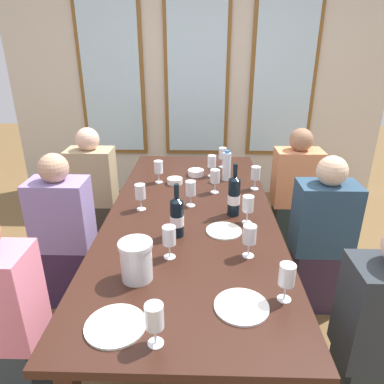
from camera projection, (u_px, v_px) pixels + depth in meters
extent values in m
plane|color=brown|center=(191.00, 305.00, 2.55)|extent=(12.00, 12.00, 0.00)
cube|color=beige|center=(197.00, 70.00, 3.94)|extent=(4.25, 0.06, 2.90)
cube|color=brown|center=(111.00, 71.00, 3.92)|extent=(0.72, 0.03, 1.88)
cube|color=silver|center=(111.00, 71.00, 3.91)|extent=(0.64, 0.01, 1.80)
cube|color=brown|center=(197.00, 71.00, 3.90)|extent=(0.72, 0.03, 1.88)
cube|color=silver|center=(197.00, 71.00, 3.88)|extent=(0.64, 0.01, 1.80)
cube|color=brown|center=(284.00, 71.00, 3.87)|extent=(0.72, 0.03, 1.88)
cube|color=silver|center=(284.00, 71.00, 3.86)|extent=(0.64, 0.01, 1.80)
cube|color=#351B13|center=(191.00, 215.00, 2.27)|extent=(1.05, 2.39, 0.04)
cube|color=#351B13|center=(151.00, 198.00, 3.44)|extent=(0.07, 0.07, 0.70)
cube|color=#351B13|center=(239.00, 199.00, 3.42)|extent=(0.07, 0.07, 0.70)
cylinder|color=white|center=(241.00, 306.00, 1.46)|extent=(0.23, 0.23, 0.01)
cylinder|color=white|center=(115.00, 325.00, 1.36)|extent=(0.24, 0.24, 0.01)
cylinder|color=white|center=(224.00, 231.00, 2.04)|extent=(0.21, 0.21, 0.01)
cylinder|color=silver|center=(137.00, 262.00, 1.61)|extent=(0.14, 0.14, 0.17)
cylinder|color=silver|center=(135.00, 244.00, 1.57)|extent=(0.16, 0.16, 0.02)
cylinder|color=black|center=(177.00, 219.00, 1.96)|extent=(0.08, 0.07, 0.21)
cone|color=black|center=(177.00, 199.00, 1.91)|extent=(0.08, 0.07, 0.02)
cylinder|color=black|center=(176.00, 191.00, 1.89)|extent=(0.03, 0.03, 0.08)
cylinder|color=white|center=(177.00, 220.00, 1.96)|extent=(0.08, 0.08, 0.06)
cylinder|color=black|center=(234.00, 197.00, 2.19)|extent=(0.07, 0.07, 0.24)
cone|color=black|center=(235.00, 178.00, 2.14)|extent=(0.07, 0.07, 0.02)
cylinder|color=black|center=(235.00, 170.00, 2.12)|extent=(0.03, 0.03, 0.08)
cylinder|color=white|center=(234.00, 199.00, 2.20)|extent=(0.08, 0.08, 0.06)
cylinder|color=white|center=(196.00, 173.00, 2.88)|extent=(0.13, 0.13, 0.05)
cylinder|color=white|center=(175.00, 181.00, 2.72)|extent=(0.12, 0.12, 0.04)
cylinder|color=white|center=(227.00, 167.00, 2.76)|extent=(0.06, 0.06, 0.22)
cylinder|color=blue|center=(227.00, 152.00, 2.71)|extent=(0.04, 0.04, 0.02)
cylinder|color=white|center=(222.00, 167.00, 3.08)|extent=(0.06, 0.06, 0.00)
cylinder|color=white|center=(222.00, 163.00, 3.06)|extent=(0.01, 0.01, 0.07)
cylinder|color=white|center=(223.00, 153.00, 3.03)|extent=(0.07, 0.07, 0.09)
cylinder|color=white|center=(159.00, 182.00, 2.75)|extent=(0.06, 0.06, 0.00)
cylinder|color=white|center=(159.00, 177.00, 2.73)|extent=(0.01, 0.01, 0.07)
cylinder|color=white|center=(158.00, 167.00, 2.70)|extent=(0.07, 0.07, 0.09)
cylinder|color=white|center=(254.00, 189.00, 2.62)|extent=(0.06, 0.06, 0.00)
cylinder|color=white|center=(255.00, 184.00, 2.61)|extent=(0.01, 0.01, 0.07)
cylinder|color=white|center=(256.00, 173.00, 2.58)|extent=(0.07, 0.07, 0.09)
cylinder|color=maroon|center=(255.00, 178.00, 2.59)|extent=(0.06, 0.06, 0.02)
cylinder|color=white|center=(215.00, 192.00, 2.57)|extent=(0.06, 0.06, 0.00)
cylinder|color=white|center=(215.00, 187.00, 2.55)|extent=(0.01, 0.01, 0.07)
cylinder|color=white|center=(215.00, 176.00, 2.52)|extent=(0.07, 0.07, 0.09)
cylinder|color=#590C19|center=(215.00, 181.00, 2.53)|extent=(0.06, 0.06, 0.02)
cylinder|color=white|center=(211.00, 176.00, 2.88)|extent=(0.06, 0.06, 0.00)
cylinder|color=white|center=(212.00, 171.00, 2.86)|extent=(0.01, 0.01, 0.07)
cylinder|color=white|center=(212.00, 161.00, 2.83)|extent=(0.07, 0.07, 0.09)
cylinder|color=maroon|center=(212.00, 165.00, 2.84)|extent=(0.06, 0.06, 0.03)
cylinder|color=white|center=(170.00, 257.00, 1.80)|extent=(0.06, 0.06, 0.00)
cylinder|color=white|center=(169.00, 250.00, 1.78)|extent=(0.01, 0.01, 0.07)
cylinder|color=white|center=(169.00, 235.00, 1.75)|extent=(0.07, 0.07, 0.09)
cylinder|color=#590C19|center=(169.00, 240.00, 1.76)|extent=(0.06, 0.06, 0.04)
cylinder|color=white|center=(141.00, 209.00, 2.31)|extent=(0.06, 0.06, 0.00)
cylinder|color=white|center=(141.00, 204.00, 2.29)|extent=(0.01, 0.01, 0.07)
cylinder|color=white|center=(140.00, 192.00, 2.26)|extent=(0.07, 0.07, 0.09)
cylinder|color=white|center=(156.00, 343.00, 1.28)|extent=(0.06, 0.06, 0.00)
cylinder|color=white|center=(155.00, 335.00, 1.27)|extent=(0.01, 0.01, 0.07)
cylinder|color=white|center=(154.00, 316.00, 1.23)|extent=(0.07, 0.07, 0.09)
cylinder|color=#590C19|center=(155.00, 323.00, 1.24)|extent=(0.06, 0.06, 0.03)
cylinder|color=white|center=(248.00, 256.00, 1.81)|extent=(0.06, 0.06, 0.00)
cylinder|color=white|center=(249.00, 249.00, 1.79)|extent=(0.01, 0.01, 0.07)
cylinder|color=white|center=(250.00, 234.00, 1.76)|extent=(0.07, 0.07, 0.09)
cylinder|color=white|center=(191.00, 205.00, 2.36)|extent=(0.06, 0.06, 0.00)
cylinder|color=white|center=(191.00, 200.00, 2.34)|extent=(0.01, 0.01, 0.07)
cylinder|color=white|center=(191.00, 188.00, 2.31)|extent=(0.07, 0.07, 0.09)
cylinder|color=#590C19|center=(191.00, 193.00, 2.32)|extent=(0.06, 0.06, 0.02)
cylinder|color=white|center=(247.00, 222.00, 2.14)|extent=(0.06, 0.06, 0.00)
cylinder|color=white|center=(247.00, 217.00, 2.12)|extent=(0.01, 0.01, 0.07)
cylinder|color=white|center=(248.00, 204.00, 2.09)|extent=(0.07, 0.07, 0.09)
cylinder|color=maroon|center=(248.00, 209.00, 2.10)|extent=(0.06, 0.06, 0.02)
cylinder|color=white|center=(284.00, 299.00, 1.50)|extent=(0.06, 0.06, 0.00)
cylinder|color=white|center=(285.00, 291.00, 1.49)|extent=(0.01, 0.01, 0.07)
cylinder|color=white|center=(287.00, 275.00, 1.45)|extent=(0.07, 0.07, 0.09)
cube|color=#392343|center=(70.00, 273.00, 2.53)|extent=(0.32, 0.24, 0.45)
cube|color=#8C78B7|center=(61.00, 214.00, 2.35)|extent=(0.38, 0.24, 0.48)
sphere|color=tan|center=(53.00, 168.00, 2.22)|extent=(0.19, 0.19, 0.19)
cube|color=#372739|center=(315.00, 277.00, 2.48)|extent=(0.32, 0.24, 0.45)
cube|color=navy|center=(324.00, 218.00, 2.30)|extent=(0.38, 0.24, 0.48)
sphere|color=beige|center=(332.00, 171.00, 2.17)|extent=(0.19, 0.19, 0.19)
cube|color=#2E3940|center=(13.00, 372.00, 1.77)|extent=(0.32, 0.24, 0.45)
cube|color=#3A342B|center=(98.00, 225.00, 3.19)|extent=(0.32, 0.24, 0.45)
cube|color=tan|center=(92.00, 177.00, 3.00)|extent=(0.38, 0.24, 0.48)
sphere|color=beige|center=(87.00, 139.00, 2.88)|extent=(0.19, 0.19, 0.19)
cube|color=#23302E|center=(291.00, 226.00, 3.17)|extent=(0.32, 0.24, 0.45)
cube|color=#DA8658|center=(297.00, 178.00, 2.98)|extent=(0.38, 0.24, 0.48)
sphere|color=#9D7051|center=(301.00, 140.00, 2.86)|extent=(0.19, 0.19, 0.19)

